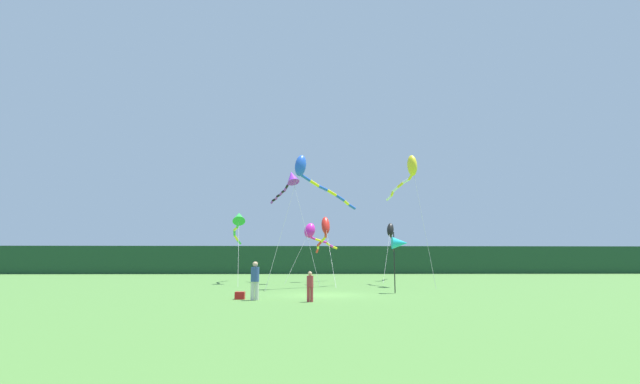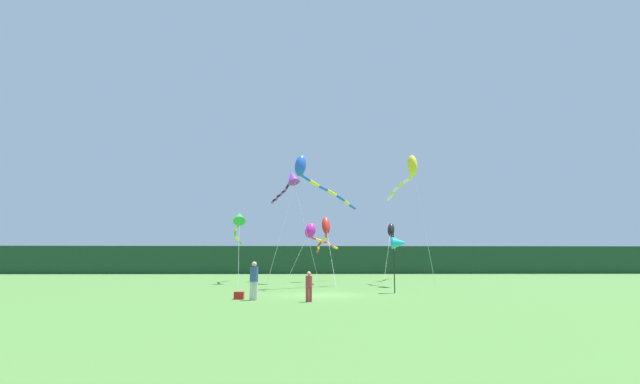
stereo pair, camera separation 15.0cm
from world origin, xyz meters
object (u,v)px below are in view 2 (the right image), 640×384
kite_yellow (410,169)px  kite_purple (291,180)px  banner_flag_pole (399,244)px  kite_black (392,234)px  kite_magenta (312,232)px  kite_red (325,230)px  person_adult (254,279)px  person_child (309,285)px  kite_green (239,220)px  cooler_box (239,295)px  kite_blue (308,172)px

kite_yellow → kite_purple: bearing=152.1°
banner_flag_pole → kite_black: 17.76m
kite_magenta → kite_red: bearing=-76.3°
person_adult → banner_flag_pole: (7.73, 4.61, 1.80)m
person_child → kite_magenta: bearing=89.0°
kite_red → person_adult: bearing=-104.2°
person_child → kite_black: (8.01, 23.03, 3.69)m
kite_red → kite_purple: 5.34m
kite_red → kite_green: kite_green is taller
person_child → kite_yellow: bearing=59.1°
person_child → kite_magenta: 20.55m
kite_red → cooler_box: bearing=-107.4°
kite_magenta → kite_purple: (-1.85, -2.72, 4.26)m
kite_yellow → kite_red: size_ratio=0.98×
kite_black → cooler_box: bearing=-117.7°
cooler_box → kite_black: 24.63m
person_adult → cooler_box: (-0.75, 0.59, -0.81)m
person_child → kite_magenta: size_ratio=0.22×
kite_green → kite_purple: 5.54m
cooler_box → kite_green: kite_green is taller
kite_magenta → kite_purple: size_ratio=0.64×
banner_flag_pole → kite_yellow: kite_yellow is taller
kite_blue → kite_black: size_ratio=0.93×
kite_magenta → person_child: bearing=-91.0°
person_adult → banner_flag_pole: size_ratio=0.51×
kite_green → kite_black: bearing=20.9°
person_child → kite_magenta: kite_magenta is taller
kite_black → kite_magenta: (-7.66, -2.81, -0.04)m
person_child → kite_red: kite_red is taller
cooler_box → kite_yellow: (10.89, 11.13, 8.44)m
person_adult → kite_green: kite_green is taller
kite_green → kite_purple: (4.33, -0.24, 3.45)m
person_adult → kite_yellow: 17.27m
person_adult → kite_green: size_ratio=0.16×
kite_magenta → kite_green: bearing=-158.2°
kite_purple → kite_magenta: bearing=55.7°
cooler_box → banner_flag_pole: (8.48, 4.02, 2.61)m
kite_yellow → kite_black: 11.17m
kite_green → kite_black: 14.84m
kite_black → person_child: bearing=-109.2°
person_child → cooler_box: bearing=154.7°
person_adult → kite_black: kite_black is taller
kite_yellow → kite_red: 8.40m
kite_purple → kite_red: bearing=-24.5°
person_adult → kite_red: 16.07m
person_child → banner_flag_pole: (5.20, 5.57, 2.04)m
cooler_box → kite_red: size_ratio=0.05×
kite_magenta → banner_flag_pole: bearing=-71.6°
kite_green → kite_black: (13.85, 5.29, -0.77)m
banner_flag_pole → kite_black: (2.81, 17.46, 1.64)m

